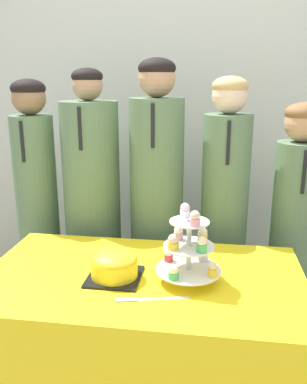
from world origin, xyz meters
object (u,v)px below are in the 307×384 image
(round_cake, at_px, (114,264))
(student_2, at_px, (157,214))
(student_3, at_px, (224,222))
(student_0, at_px, (38,213))
(student_1, at_px, (93,217))
(cake_knife, at_px, (140,300))
(student_4, at_px, (292,235))
(cupcake_stand, at_px, (189,248))

(round_cake, xyz_separation_m, student_2, (0.08, 0.68, -0.01))
(round_cake, distance_m, student_3, 0.82)
(student_0, height_order, student_1, student_1)
(round_cake, relative_size, cake_knife, 0.80)
(student_2, height_order, student_4, student_2)
(student_2, distance_m, student_4, 0.75)
(cake_knife, height_order, cupcake_stand, cupcake_stand)
(cake_knife, height_order, student_0, student_0)
(student_0, xyz_separation_m, student_1, (0.34, 0.00, -0.01))
(student_1, relative_size, student_4, 1.12)
(round_cake, bearing_deg, student_1, 113.24)
(cake_knife, relative_size, student_0, 0.18)
(cupcake_stand, bearing_deg, student_4, 51.51)
(student_0, bearing_deg, student_1, 0.00)
(student_0, relative_size, student_1, 0.96)
(round_cake, height_order, cupcake_stand, cupcake_stand)
(round_cake, relative_size, student_4, 0.15)
(student_3, height_order, student_4, student_3)
(round_cake, height_order, student_2, student_2)
(student_3, bearing_deg, student_0, -180.00)
(round_cake, xyz_separation_m, student_0, (-0.63, 0.68, -0.03))
(cake_knife, xyz_separation_m, student_2, (-0.05, 0.84, 0.05))
(student_1, relative_size, student_3, 1.03)
(student_0, relative_size, student_2, 0.94)
(cupcake_stand, xyz_separation_m, student_3, (0.15, 0.66, -0.12))
(student_1, distance_m, student_2, 0.38)
(cake_knife, distance_m, student_1, 0.94)
(student_0, relative_size, student_3, 0.99)
(cake_knife, relative_size, student_1, 0.17)
(student_3, bearing_deg, student_2, 180.00)
(cupcake_stand, distance_m, student_1, 0.90)
(round_cake, relative_size, student_0, 0.14)
(student_1, bearing_deg, cupcake_stand, -48.06)
(cake_knife, bearing_deg, round_cake, 116.78)
(cake_knife, bearing_deg, student_2, 80.19)
(student_1, relative_size, student_2, 0.97)
(student_4, bearing_deg, student_0, 180.00)
(cupcake_stand, bearing_deg, cake_knife, -133.55)
(cake_knife, bearing_deg, student_4, 36.91)
(cupcake_stand, xyz_separation_m, student_0, (-0.93, 0.66, -0.12))
(cupcake_stand, height_order, student_1, student_1)
(student_2, bearing_deg, student_4, -0.00)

